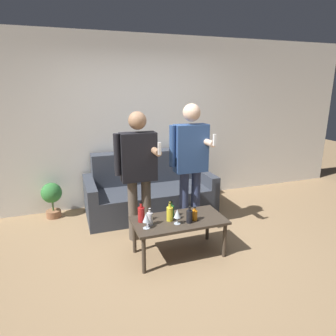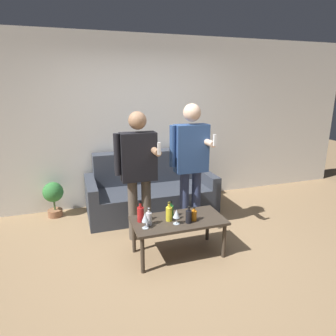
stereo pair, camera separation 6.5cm
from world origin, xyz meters
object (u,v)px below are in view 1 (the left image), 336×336
couch (149,191)px  person_standing_right (190,158)px  coffee_table (179,223)px  person_standing_left (138,167)px  bottle_orange (170,213)px

couch → person_standing_right: size_ratio=1.13×
couch → coffee_table: couch is taller
coffee_table → person_standing_right: size_ratio=0.62×
coffee_table → person_standing_left: size_ratio=0.65×
couch → person_standing_left: person_standing_left is taller
coffee_table → bottle_orange: size_ratio=4.71×
couch → coffee_table: 1.38m
coffee_table → person_standing_right: 0.92m
coffee_table → bottle_orange: 0.18m
couch → person_standing_left: (-0.36, -0.84, 0.64)m
bottle_orange → person_standing_left: person_standing_left is taller
couch → person_standing_right: (0.35, -0.80, 0.69)m
couch → coffee_table: bearing=-91.1°
person_standing_left → person_standing_right: bearing=2.7°
bottle_orange → person_standing_left: bearing=112.6°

